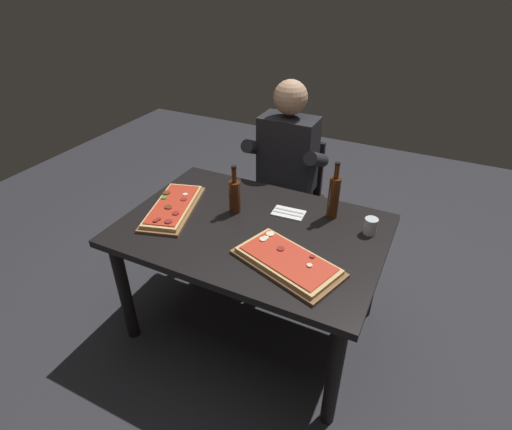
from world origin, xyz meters
name	(u,v)px	position (x,y,z in m)	size (l,w,h in m)	color
ground_plane	(253,323)	(0.00, 0.00, 0.00)	(6.40, 6.40, 0.00)	#2D2D33
dining_table	(252,241)	(0.00, 0.00, 0.64)	(1.40, 0.96, 0.74)	black
pizza_rectangular_front	(287,261)	(0.29, -0.21, 0.76)	(0.58, 0.42, 0.05)	brown
pizza_rectangular_left	(173,207)	(-0.49, -0.04, 0.76)	(0.37, 0.56, 0.05)	brown
wine_bottle_dark	(334,196)	(0.35, 0.29, 0.87)	(0.06, 0.06, 0.33)	#47230F
oil_bottle_amber	(235,195)	(-0.16, 0.10, 0.85)	(0.07, 0.07, 0.29)	#47230F
tumbler_near_camera	(370,227)	(0.58, 0.23, 0.78)	(0.07, 0.07, 0.09)	silver
napkin_cutlery_set	(289,213)	(0.13, 0.21, 0.74)	(0.19, 0.12, 0.01)	white
diner_chair	(290,193)	(-0.12, 0.86, 0.49)	(0.44, 0.44, 0.87)	black
seated_diner	(285,168)	(-0.12, 0.74, 0.74)	(0.53, 0.41, 1.33)	#23232D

